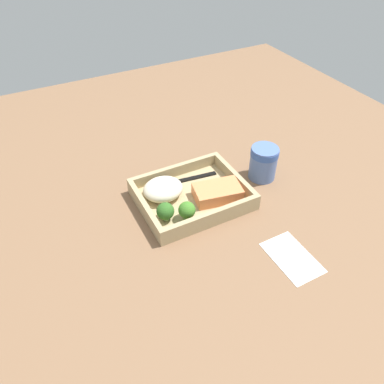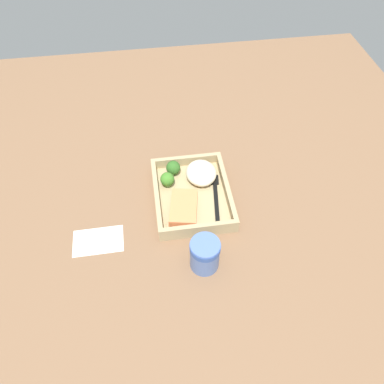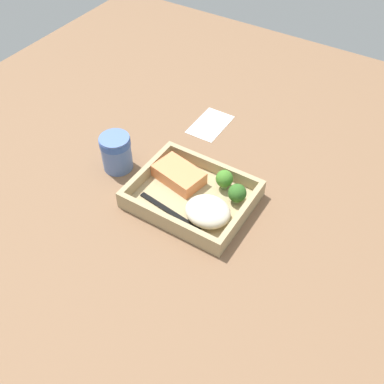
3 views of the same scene
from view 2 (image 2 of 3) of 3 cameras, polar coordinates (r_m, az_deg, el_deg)
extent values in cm
cube|color=brown|center=(102.08, 0.00, -1.33)|extent=(160.00, 160.00, 2.00)
cube|color=tan|center=(100.83, 0.00, -0.77)|extent=(24.99, 19.94, 1.20)
cube|color=tan|center=(100.54, 5.29, 0.58)|extent=(24.99, 1.20, 2.94)
cube|color=tan|center=(98.81, -5.39, -0.61)|extent=(24.99, 1.20, 2.94)
cube|color=tan|center=(92.15, 1.07, -5.64)|extent=(1.20, 17.54, 2.94)
cube|color=tan|center=(107.18, -0.92, 4.82)|extent=(1.20, 17.54, 2.94)
cube|color=#EE854F|center=(95.72, -1.27, -2.55)|extent=(11.97, 8.70, 3.08)
ellipsoid|color=beige|center=(102.95, 1.40, 2.93)|extent=(9.49, 8.40, 4.26)
cylinder|color=#73A05B|center=(102.20, -3.73, 1.26)|extent=(1.45, 1.45, 1.67)
sphere|color=#407B27|center=(100.79, -3.78, 1.96)|extent=(3.81, 3.81, 3.81)
cylinder|color=#7DA266|center=(105.23, -2.84, 3.05)|extent=(1.50, 1.50, 1.38)
sphere|color=#306222|center=(103.94, -2.88, 3.72)|extent=(3.94, 3.94, 3.94)
cube|color=black|center=(98.88, 3.71, -1.56)|extent=(12.44, 2.67, 0.44)
cube|color=black|center=(103.94, 3.46, 1.86)|extent=(3.65, 2.62, 0.44)
cylinder|color=#5270AF|center=(86.36, 1.94, -9.50)|extent=(6.79, 6.79, 8.73)
cylinder|color=#3356A8|center=(83.63, 2.00, -8.40)|extent=(6.99, 6.99, 1.57)
cube|color=white|center=(96.11, -14.10, -7.22)|extent=(7.83, 12.39, 0.24)
camera|label=1|loc=(1.08, -42.24, 29.73)|focal=35.00mm
camera|label=3|loc=(1.18, 34.23, 40.84)|focal=42.00mm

